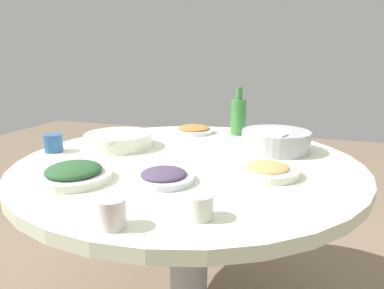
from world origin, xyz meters
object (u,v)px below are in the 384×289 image
at_px(rice_bowl, 275,140).
at_px(dish_tofu_braise, 194,129).
at_px(tea_cup_near, 112,213).
at_px(tea_cup_side, 199,206).
at_px(dish_shrimp, 267,170).
at_px(round_dining_table, 188,190).
at_px(soup_bowl, 119,140).
at_px(green_bottle, 238,116).
at_px(tea_cup_far, 54,143).
at_px(dish_greens, 74,173).
at_px(dish_eggplant, 164,176).

bearing_deg(rice_bowl, dish_tofu_braise, 152.24).
relative_size(tea_cup_near, tea_cup_side, 1.04).
height_order(dish_shrimp, tea_cup_near, tea_cup_near).
relative_size(round_dining_table, tea_cup_near, 18.39).
xyz_separation_m(soup_bowl, tea_cup_side, (0.54, -0.54, 0.00)).
bearing_deg(green_bottle, tea_cup_far, -139.40).
distance_m(dish_greens, green_bottle, 0.91).
bearing_deg(soup_bowl, tea_cup_near, -60.74).
bearing_deg(tea_cup_far, dish_tofu_braise, 50.94).
xyz_separation_m(dish_eggplant, dish_tofu_braise, (-0.14, 0.72, -0.00)).
distance_m(rice_bowl, soup_bowl, 0.68).
relative_size(soup_bowl, tea_cup_side, 4.45).
relative_size(round_dining_table, dish_greens, 5.51).
bearing_deg(dish_shrimp, tea_cup_side, -108.22).
bearing_deg(rice_bowl, dish_eggplant, -121.57).
height_order(soup_bowl, green_bottle, green_bottle).
xyz_separation_m(soup_bowl, dish_shrimp, (0.66, -0.17, -0.01)).
bearing_deg(dish_greens, dish_tofu_braise, 80.28).
bearing_deg(dish_eggplant, dish_greens, -163.14).
height_order(tea_cup_near, tea_cup_side, tea_cup_near).
xyz_separation_m(green_bottle, tea_cup_far, (-0.66, -0.57, -0.06)).
bearing_deg(dish_eggplant, soup_bowl, 136.92).
bearing_deg(rice_bowl, dish_greens, -135.14).
height_order(soup_bowl, dish_greens, soup_bowl).
height_order(rice_bowl, dish_tofu_braise, rice_bowl).
bearing_deg(tea_cup_far, tea_cup_near, -40.42).
xyz_separation_m(rice_bowl, tea_cup_side, (-0.12, -0.69, -0.01)).
bearing_deg(rice_bowl, dish_shrimp, -89.38).
height_order(dish_tofu_braise, tea_cup_near, tea_cup_near).
height_order(rice_bowl, soup_bowl, rice_bowl).
bearing_deg(dish_eggplant, dish_shrimp, 28.58).
distance_m(round_dining_table, dish_tofu_braise, 0.50).
bearing_deg(dish_eggplant, green_bottle, 83.13).
height_order(round_dining_table, tea_cup_near, tea_cup_near).
bearing_deg(soup_bowl, dish_eggplant, -43.08).
height_order(dish_greens, tea_cup_far, tea_cup_far).
xyz_separation_m(rice_bowl, tea_cup_far, (-0.87, -0.31, -0.01)).
bearing_deg(round_dining_table, tea_cup_near, -88.61).
bearing_deg(green_bottle, dish_greens, -113.65).
xyz_separation_m(dish_shrimp, green_bottle, (-0.21, 0.58, 0.08)).
bearing_deg(tea_cup_near, dish_shrimp, 58.06).
distance_m(rice_bowl, dish_eggplant, 0.57).
xyz_separation_m(rice_bowl, green_bottle, (-0.21, 0.26, 0.05)).
bearing_deg(tea_cup_near, round_dining_table, 91.39).
bearing_deg(dish_tofu_braise, rice_bowl, -27.76).
distance_m(rice_bowl, green_bottle, 0.34).
relative_size(dish_eggplant, tea_cup_far, 2.60).
xyz_separation_m(dish_shrimp, tea_cup_side, (-0.12, -0.37, 0.01)).
relative_size(soup_bowl, tea_cup_near, 4.30).
bearing_deg(round_dining_table, rice_bowl, 36.24).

